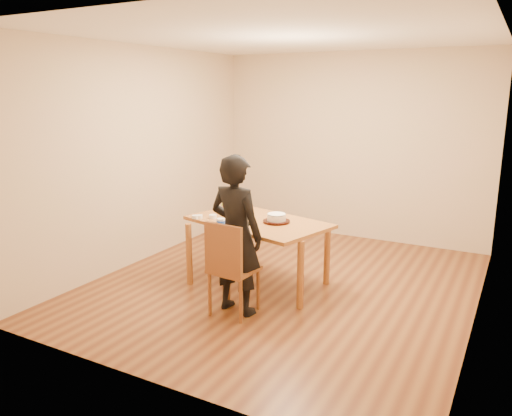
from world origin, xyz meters
The scene contains 16 objects.
room_shell centered at (0.00, 0.34, 1.35)m, with size 4.00×4.50×2.70m.
dining_table centered at (-0.27, -0.12, 0.73)m, with size 1.52×0.90×0.04m, color brown.
dining_chair centered at (-0.12, -0.90, 0.45)m, with size 0.41×0.41×0.04m, color brown.
cake_plate centered at (-0.05, -0.11, 0.76)m, with size 0.30×0.30×0.02m, color #B21F0B.
cake centered at (-0.05, -0.11, 0.80)m, with size 0.20×0.20×0.06m, color white.
frosting_dome centered at (-0.05, -0.11, 0.85)m, with size 0.20×0.20×0.03m, color white.
frosting_tub centered at (-0.51, -0.51, 0.79)m, with size 0.09×0.09×0.08m, color white.
frosting_lid centered at (-0.48, -0.60, 0.75)m, with size 0.10×0.10×0.01m, color #173999.
frosting_dollop centered at (-0.48, -0.60, 0.77)m, with size 0.04×0.04×0.02m, color white.
ramekin_green centered at (-0.90, -0.36, 0.77)m, with size 0.08×0.08×0.04m, color white.
ramekin_yellow centered at (-0.76, -0.28, 0.77)m, with size 0.09×0.09×0.04m, color white.
ramekin_multi centered at (-0.93, -0.39, 0.77)m, with size 0.08×0.08×0.04m, color white.
candy_box_pink centered at (-0.90, 0.26, 0.76)m, with size 0.12×0.06×0.02m, color #C22DA0.
candy_box_green centered at (-0.91, 0.27, 0.78)m, with size 0.14×0.07×0.02m, color green.
spatula centered at (-0.46, -0.68, 0.75)m, with size 0.17×0.02×0.01m, color black.
person centered at (-0.12, -0.85, 0.79)m, with size 0.58×0.38×1.58m, color black.
Camera 1 is at (2.27, -4.84, 2.15)m, focal length 35.00 mm.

